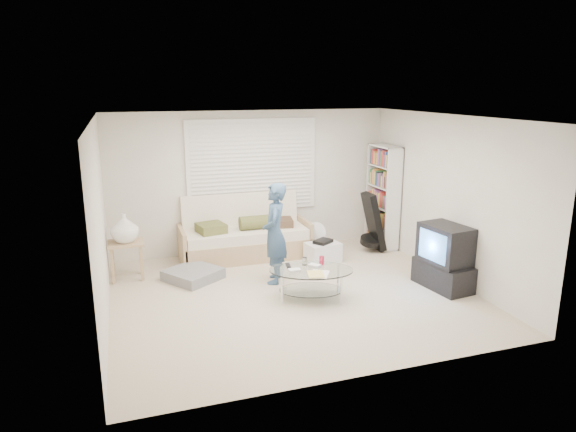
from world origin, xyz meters
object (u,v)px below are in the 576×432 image
object	(u,v)px
tv_unit	(444,258)
bookshelf	(383,197)
futon_sofa	(245,237)
coffee_table	(311,275)

from	to	relation	value
tv_unit	bookshelf	bearing A→B (deg)	86.64
futon_sofa	bookshelf	size ratio (longest dim) A/B	1.19
futon_sofa	coffee_table	world-z (taller)	futon_sofa
futon_sofa	tv_unit	distance (m)	3.36
futon_sofa	coffee_table	size ratio (longest dim) A/B	1.66
futon_sofa	tv_unit	world-z (taller)	futon_sofa
bookshelf	tv_unit	distance (m)	2.19
bookshelf	tv_unit	size ratio (longest dim) A/B	1.97
tv_unit	futon_sofa	bearing A→B (deg)	136.59
futon_sofa	bookshelf	world-z (taller)	bookshelf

